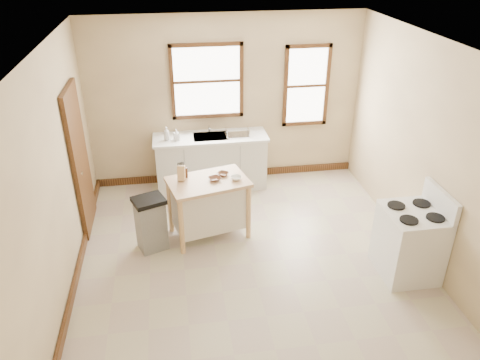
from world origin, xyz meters
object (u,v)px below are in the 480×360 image
object	(u,v)px
kitchen_island	(209,208)
knife_block	(181,173)
bowl_c	(236,178)
soap_bottle_a	(167,134)
pepper_grinder	(186,172)
gas_stove	(411,234)
soap_bottle_b	(176,135)
dish_rack	(237,133)
bowl_a	(215,179)
bowl_b	(223,174)
trash_bin	(151,224)

from	to	relation	value
kitchen_island	knife_block	bearing A→B (deg)	154.72
bowl_c	soap_bottle_a	bearing A→B (deg)	122.81
pepper_grinder	gas_stove	world-z (taller)	gas_stove
pepper_grinder	bowl_c	bearing A→B (deg)	-14.48
soap_bottle_b	dish_rack	xyz separation A→B (m)	(0.99, 0.05, -0.04)
soap_bottle_b	soap_bottle_a	bearing A→B (deg)	162.25
kitchen_island	gas_stove	xyz separation A→B (m)	(2.38, -1.22, 0.15)
gas_stove	soap_bottle_b	bearing A→B (deg)	136.83
bowl_a	knife_block	bearing A→B (deg)	170.93
bowl_a	gas_stove	world-z (taller)	gas_stove
gas_stove	bowl_b	bearing A→B (deg)	147.99
knife_block	pepper_grinder	bearing A→B (deg)	55.17
bowl_a	bowl_c	world-z (taller)	bowl_c
dish_rack	gas_stove	xyz separation A→B (m)	(1.77, -2.63, -0.38)
trash_bin	dish_rack	bearing A→B (deg)	27.82
pepper_grinder	bowl_b	bearing A→B (deg)	-1.51
pepper_grinder	soap_bottle_b	bearing A→B (deg)	94.17
bowl_a	trash_bin	size ratio (longest dim) A/B	0.21
soap_bottle_a	pepper_grinder	distance (m)	1.27
dish_rack	trash_bin	size ratio (longest dim) A/B	0.49
dish_rack	trash_bin	distance (m)	2.23
soap_bottle_a	trash_bin	distance (m)	1.73
soap_bottle_a	pepper_grinder	xyz separation A→B (m)	(0.24, -1.24, -0.08)
dish_rack	pepper_grinder	world-z (taller)	pepper_grinder
soap_bottle_a	dish_rack	distance (m)	1.14
soap_bottle_a	bowl_c	world-z (taller)	soap_bottle_a
soap_bottle_a	knife_block	world-z (taller)	soap_bottle_a
soap_bottle_b	bowl_a	size ratio (longest dim) A/B	1.13
bowl_b	kitchen_island	bearing A→B (deg)	-149.99
soap_bottle_b	bowl_b	world-z (taller)	soap_bottle_b
soap_bottle_b	kitchen_island	xyz separation A→B (m)	(0.37, -1.36, -0.57)
bowl_c	trash_bin	distance (m)	1.31
dish_rack	bowl_c	xyz separation A→B (m)	(-0.23, -1.44, -0.07)
knife_block	bowl_c	size ratio (longest dim) A/B	1.35
pepper_grinder	trash_bin	distance (m)	0.84
pepper_grinder	kitchen_island	bearing A→B (deg)	-26.47
soap_bottle_a	kitchen_island	bearing A→B (deg)	-91.12
bowl_a	soap_bottle_a	bearing A→B (deg)	114.16
bowl_a	trash_bin	bearing A→B (deg)	-167.06
kitchen_island	trash_bin	size ratio (longest dim) A/B	1.37
knife_block	bowl_b	bearing A→B (deg)	15.06
bowl_b	trash_bin	bearing A→B (deg)	-161.99
pepper_grinder	gas_stove	bearing A→B (deg)	-27.11
kitchen_island	pepper_grinder	world-z (taller)	pepper_grinder
bowl_b	gas_stove	bearing A→B (deg)	-32.01
bowl_c	knife_block	bearing A→B (deg)	171.98
knife_block	pepper_grinder	world-z (taller)	knife_block
dish_rack	pepper_grinder	distance (m)	1.55
knife_block	soap_bottle_a	bearing A→B (deg)	107.06
kitchen_island	pepper_grinder	bearing A→B (deg)	139.84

